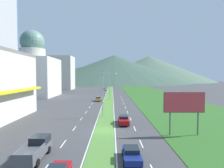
{
  "coord_description": "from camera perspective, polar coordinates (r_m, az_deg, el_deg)",
  "views": [
    {
      "loc": [
        1.27,
        -29.51,
        8.8
      ],
      "look_at": [
        1.28,
        52.59,
        5.38
      ],
      "focal_mm": 29.42,
      "sensor_mm": 36.0,
      "label": 1
    }
  ],
  "objects": [
    {
      "name": "lane_dash_right_10",
      "position": [
        80.42,
        2.73,
        -3.89
      ],
      "size": [
        0.16,
        2.8,
        0.01
      ],
      "primitive_type": "cube",
      "color": "silver",
      "rests_on": "ground_plane"
    },
    {
      "name": "billboard_roadside",
      "position": [
        29.27,
        21.55,
        -5.74
      ],
      "size": [
        6.14,
        0.28,
        6.48
      ],
      "color": "#4C4C51",
      "rests_on": "ground_plane"
    },
    {
      "name": "lane_dash_right_2",
      "position": [
        25.46,
        9.09,
        -17.85
      ],
      "size": [
        0.16,
        2.8,
        0.01
      ],
      "primitive_type": "cube",
      "color": "silver",
      "rests_on": "ground_plane"
    },
    {
      "name": "lane_dash_left_3",
      "position": [
        32.48,
        -11.64,
        -13.37
      ],
      "size": [
        0.16,
        2.8,
        0.01
      ],
      "primitive_type": "cube",
      "color": "silver",
      "rests_on": "ground_plane"
    },
    {
      "name": "street_lamp_near",
      "position": [
        39.18,
        -2.39,
        -2.32
      ],
      "size": [
        3.17,
        0.28,
        9.71
      ],
      "color": "#99999E",
      "rests_on": "ground_plane"
    },
    {
      "name": "lane_dash_right_8",
      "position": [
        66.48,
        3.31,
        -5.22
      ],
      "size": [
        0.16,
        2.8,
        0.01
      ],
      "primitive_type": "cube",
      "color": "silver",
      "rests_on": "ground_plane"
    },
    {
      "name": "lane_dash_right_7",
      "position": [
        59.53,
        3.7,
        -6.11
      ],
      "size": [
        0.16,
        2.8,
        0.01
      ],
      "primitive_type": "cube",
      "color": "silver",
      "rests_on": "ground_plane"
    },
    {
      "name": "car_2",
      "position": [
        65.64,
        -4.26,
        -4.66
      ],
      "size": [
        2.02,
        4.32,
        1.46
      ],
      "rotation": [
        0.0,
        0.0,
        1.57
      ],
      "color": "#C6842D",
      "rests_on": "ground_plane"
    },
    {
      "name": "lane_dash_left_9",
      "position": [
        73.62,
        -4.99,
        -4.48
      ],
      "size": [
        0.16,
        2.8,
        0.01
      ],
      "primitive_type": "cube",
      "color": "silver",
      "rests_on": "ground_plane"
    },
    {
      "name": "lane_dash_left_8",
      "position": [
        66.67,
        -5.51,
        -5.2
      ],
      "size": [
        0.16,
        2.8,
        0.01
      ],
      "primitive_type": "cube",
      "color": "silver",
      "rests_on": "ground_plane"
    },
    {
      "name": "lane_dash_left_7",
      "position": [
        59.74,
        -6.16,
        -6.09
      ],
      "size": [
        0.16,
        2.8,
        0.01
      ],
      "primitive_type": "cube",
      "color": "silver",
      "rests_on": "ground_plane"
    },
    {
      "name": "hill_far_left",
      "position": [
        328.19,
        -8.38,
        3.18
      ],
      "size": [
        220.65,
        220.65,
        26.95
      ],
      "primitive_type": "cone",
      "color": "#3D5647",
      "rests_on": "ground_plane"
    },
    {
      "name": "lane_dash_right_4",
      "position": [
        38.85,
        5.75,
        -10.71
      ],
      "size": [
        0.16,
        2.8,
        0.01
      ],
      "primitive_type": "cube",
      "color": "silver",
      "rests_on": "ground_plane"
    },
    {
      "name": "car_1",
      "position": [
        34.59,
        3.59,
        -11.01
      ],
      "size": [
        1.94,
        4.79,
        1.54
      ],
      "rotation": [
        0.0,
        0.0,
        -1.57
      ],
      "color": "maroon",
      "rests_on": "ground_plane"
    },
    {
      "name": "car_0",
      "position": [
        20.52,
        6.09,
        -20.83
      ],
      "size": [
        1.9,
        4.02,
        1.38
      ],
      "rotation": [
        0.0,
        0.0,
        -1.57
      ],
      "color": "navy",
      "rests_on": "ground_plane"
    },
    {
      "name": "edge_line_median_left",
      "position": [
        89.99,
        -1.94,
        -3.22
      ],
      "size": [
        0.16,
        240.0,
        0.01
      ],
      "primitive_type": "cube",
      "color": "silver",
      "rests_on": "ground_plane"
    },
    {
      "name": "lane_dash_left_5",
      "position": [
        45.98,
        -8.06,
        -8.66
      ],
      "size": [
        0.16,
        2.8,
        0.01
      ],
      "primitive_type": "cube",
      "color": "silver",
      "rests_on": "ground_plane"
    },
    {
      "name": "lane_dash_left_4",
      "position": [
        39.18,
        -9.53,
        -10.62
      ],
      "size": [
        0.16,
        2.8,
        0.01
      ],
      "primitive_type": "cube",
      "color": "silver",
      "rests_on": "ground_plane"
    },
    {
      "name": "domed_building",
      "position": [
        87.81,
        -23.37,
        3.65
      ],
      "size": [
        19.56,
        19.56,
        28.93
      ],
      "color": "silver",
      "rests_on": "ground_plane"
    },
    {
      "name": "grass_median",
      "position": [
        89.95,
        -0.82,
        -3.21
      ],
      "size": [
        3.2,
        240.0,
        0.06
      ],
      "primitive_type": "cube",
      "color": "#518438",
      "rests_on": "ground_plane"
    },
    {
      "name": "edge_line_median_right",
      "position": [
        89.95,
        0.3,
        -3.22
      ],
      "size": [
        0.16,
        240.0,
        0.01
      ],
      "primitive_type": "cube",
      "color": "silver",
      "rests_on": "ground_plane"
    },
    {
      "name": "pickup_truck_0",
      "position": [
        22.49,
        -22.67,
        -18.14
      ],
      "size": [
        2.18,
        5.4,
        2.0
      ],
      "rotation": [
        0.0,
        0.0,
        1.57
      ],
      "color": "#515459",
      "rests_on": "ground_plane"
    },
    {
      "name": "hill_far_right",
      "position": [
        320.8,
        11.4,
        4.65
      ],
      "size": [
        207.32,
        207.32,
        43.47
      ],
      "primitive_type": "cone",
      "color": "#516B56",
      "rests_on": "ground_plane"
    },
    {
      "name": "grass_verge_right",
      "position": [
        92.0,
        12.14,
        -3.14
      ],
      "size": [
        24.0,
        240.0,
        0.06
      ],
      "primitive_type": "cube",
      "color": "#2D6023",
      "rests_on": "ground_plane"
    },
    {
      "name": "lane_dash_right_5",
      "position": [
        45.7,
        4.85,
        -8.72
      ],
      "size": [
        0.16,
        2.8,
        0.01
      ],
      "primitive_type": "cube",
      "color": "silver",
      "rests_on": "ground_plane"
    },
    {
      "name": "lane_dash_left_10",
      "position": [
        80.59,
        -4.55,
        -3.88
      ],
      "size": [
        0.16,
        2.8,
        0.01
      ],
      "primitive_type": "cube",
      "color": "silver",
      "rests_on": "ground_plane"
    },
    {
      "name": "hill_far_center",
      "position": [
        256.84,
        0.69,
        4.71
      ],
      "size": [
        200.87,
        200.87,
        38.37
      ],
      "primitive_type": "cone",
      "color": "#3D5647",
      "rests_on": "ground_plane"
    },
    {
      "name": "lane_dash_right_6",
      "position": [
        52.6,
        4.2,
        -7.24
      ],
      "size": [
        0.16,
        2.8,
        0.01
      ],
      "primitive_type": "cube",
      "color": "silver",
      "rests_on": "ground_plane"
    },
    {
      "name": "lane_dash_right_3",
      "position": [
        32.08,
        7.05,
        -13.54
      ],
      "size": [
        0.16,
        2.8,
        0.01
      ],
      "primitive_type": "cube",
      "color": "silver",
      "rests_on": "ground_plane"
    },
    {
      "name": "street_lamp_mid",
      "position": [
        68.3,
        -1.01,
        -0.18
      ],
      "size": [
        2.85,
        0.35,
        10.09
      ],
      "color": "#99999E",
      "rests_on": "ground_plane"
    },
    {
      "name": "lane_dash_left_2",
      "position": [
        25.96,
        -14.92,
        -17.5
      ],
      "size": [
        0.16,
        2.8,
        0.01
      ],
      "primitive_type": "cube",
      "color": "silver",
      "rests_on": "ground_plane"
    },
    {
      "name": "midrise_colored",
      "position": [
        128.69,
        -15.22,
        3.32
      ],
      "size": [
        14.53,
        14.53,
        22.17
      ],
      "primitive_type": "cube",
      "color": "beige",
      "rests_on": "ground_plane"
    },
    {
      "name": "ground_plane",
      "position": [
        30.82,
        -2.44,
        -14.21
      ],
      "size": [
        600.0,
        600.0,
        0.0
      ],
      "primitive_type": "plane",
      "color": "#424244"
    },
    {
      "name": "car_4",
      "position": [
        116.45,
        -2.31,
        -1.58
      ],
      "size": [
        2.03,
        4.03,
        1.45
      ],
      "rotation": [
        0.0,
        0.0,
        1.57
      ],
      "color": "silver",
      "rests_on": "ground_plane"
    },
    {
      "name": "lane_dash_left_6",
      "position": [
        52.84,
        -6.99,
        -7.21
      ],
      "size": [
        0.16,
        2.8,
        0.01
      ],
      "primitive_type": "cube",
      "color": "silver",
      "rests_on": "ground_plane"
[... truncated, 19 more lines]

